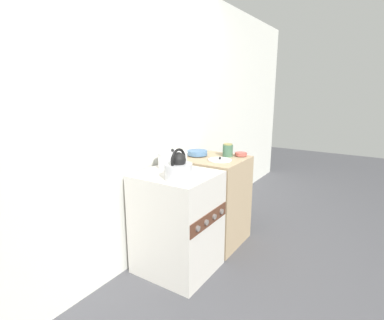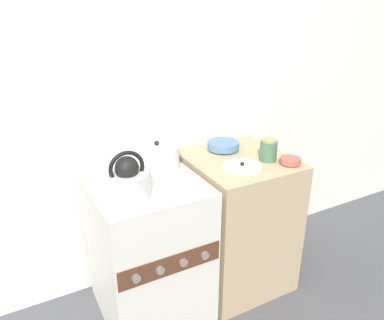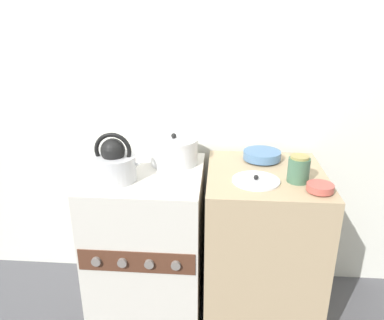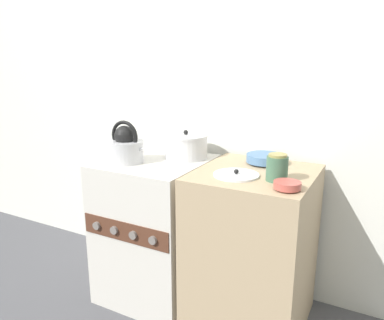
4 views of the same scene
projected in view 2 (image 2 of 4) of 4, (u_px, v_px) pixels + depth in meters
wall_back at (117, 93)px, 2.13m from camera, size 7.00×0.06×2.50m
stove at (149, 249)px, 2.13m from camera, size 0.57×0.63×0.85m
counter at (236, 221)px, 2.40m from camera, size 0.58×0.62×0.87m
kettle at (128, 180)px, 1.79m from camera, size 0.26×0.21×0.24m
cooking_pot at (157, 157)px, 2.11m from camera, size 0.26×0.26×0.17m
enamel_bowl at (223, 145)px, 2.36m from camera, size 0.20×0.20×0.05m
small_ceramic_bowl at (290, 161)px, 2.15m from camera, size 0.12×0.12×0.04m
storage_jar at (268, 150)px, 2.19m from camera, size 0.10×0.10×0.13m
loose_pot_lid at (242, 166)px, 2.11m from camera, size 0.22×0.22×0.03m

